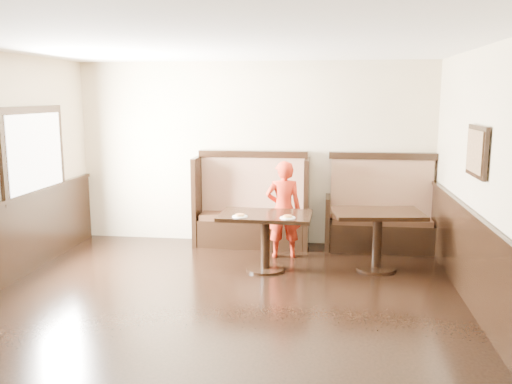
% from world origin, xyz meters
% --- Properties ---
extents(ground, '(7.00, 7.00, 0.00)m').
position_xyz_m(ground, '(0.00, 0.00, 0.00)').
color(ground, black).
rests_on(ground, ground).
extents(room_shell, '(7.00, 7.00, 7.00)m').
position_xyz_m(room_shell, '(-0.30, 0.28, 0.67)').
color(room_shell, '#C9B892').
rests_on(room_shell, ground).
extents(booth_main, '(1.75, 0.72, 1.45)m').
position_xyz_m(booth_main, '(0.00, 3.30, 0.53)').
color(booth_main, black).
rests_on(booth_main, ground).
extents(booth_neighbor, '(1.65, 0.72, 1.45)m').
position_xyz_m(booth_neighbor, '(1.95, 3.29, 0.48)').
color(booth_neighbor, black).
rests_on(booth_neighbor, ground).
extents(table_main, '(1.21, 0.78, 0.76)m').
position_xyz_m(table_main, '(0.35, 2.08, 0.58)').
color(table_main, black).
rests_on(table_main, ground).
extents(table_neighbor, '(1.22, 0.87, 0.79)m').
position_xyz_m(table_neighbor, '(1.81, 2.29, 0.59)').
color(table_neighbor, black).
rests_on(table_neighbor, ground).
extents(child, '(0.56, 0.42, 1.39)m').
position_xyz_m(child, '(0.54, 2.71, 0.69)').
color(child, red).
rests_on(child, ground).
extents(pizza_plate_left, '(0.20, 0.20, 0.04)m').
position_xyz_m(pizza_plate_left, '(0.04, 1.86, 0.77)').
color(pizza_plate_left, white).
rests_on(pizza_plate_left, table_main).
extents(pizza_plate_right, '(0.20, 0.20, 0.04)m').
position_xyz_m(pizza_plate_right, '(0.66, 1.87, 0.77)').
color(pizza_plate_right, white).
rests_on(pizza_plate_right, table_main).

